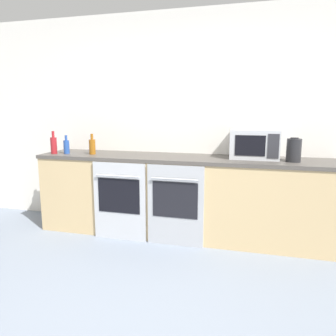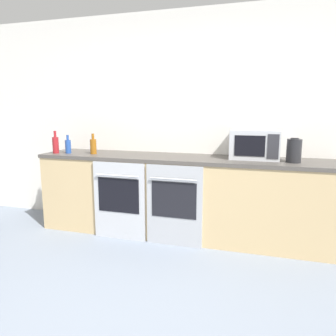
{
  "view_description": "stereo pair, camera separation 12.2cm",
  "coord_description": "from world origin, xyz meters",
  "px_view_note": "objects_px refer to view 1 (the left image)",
  "views": [
    {
      "loc": [
        0.82,
        -1.72,
        1.46
      ],
      "look_at": [
        -0.15,
        1.88,
        0.79
      ],
      "focal_mm": 35.0,
      "sensor_mm": 36.0,
      "label": 1
    },
    {
      "loc": [
        0.94,
        -1.68,
        1.46
      ],
      "look_at": [
        -0.15,
        1.88,
        0.79
      ],
      "focal_mm": 35.0,
      "sensor_mm": 36.0,
      "label": 2
    }
  ],
  "objects_px": {
    "microwave": "(255,144)",
    "bottle_amber": "(92,146)",
    "oven_right": "(175,205)",
    "oven_left": "(119,201)",
    "kettle": "(294,150)",
    "bottle_red": "(54,145)",
    "bottle_blue": "(66,146)"
  },
  "relations": [
    {
      "from": "oven_left",
      "to": "kettle",
      "type": "xyz_separation_m",
      "value": [
        1.82,
        0.27,
        0.6
      ]
    },
    {
      "from": "bottle_amber",
      "to": "kettle",
      "type": "xyz_separation_m",
      "value": [
        2.26,
        0.03,
        0.02
      ]
    },
    {
      "from": "oven_left",
      "to": "bottle_blue",
      "type": "relative_size",
      "value": 3.95
    },
    {
      "from": "microwave",
      "to": "kettle",
      "type": "xyz_separation_m",
      "value": [
        0.39,
        -0.15,
        -0.04
      ]
    },
    {
      "from": "oven_right",
      "to": "kettle",
      "type": "bearing_deg",
      "value": 12.93
    },
    {
      "from": "oven_left",
      "to": "microwave",
      "type": "relative_size",
      "value": 1.71
    },
    {
      "from": "microwave",
      "to": "bottle_blue",
      "type": "relative_size",
      "value": 2.3
    },
    {
      "from": "bottle_red",
      "to": "kettle",
      "type": "height_order",
      "value": "bottle_red"
    },
    {
      "from": "bottle_blue",
      "to": "kettle",
      "type": "relative_size",
      "value": 0.9
    },
    {
      "from": "microwave",
      "to": "bottle_blue",
      "type": "xyz_separation_m",
      "value": [
        -2.2,
        -0.21,
        -0.07
      ]
    },
    {
      "from": "oven_left",
      "to": "kettle",
      "type": "height_order",
      "value": "kettle"
    },
    {
      "from": "microwave",
      "to": "bottle_red",
      "type": "height_order",
      "value": "microwave"
    },
    {
      "from": "bottle_blue",
      "to": "kettle",
      "type": "xyz_separation_m",
      "value": [
        2.59,
        0.06,
        0.03
      ]
    },
    {
      "from": "microwave",
      "to": "bottle_amber",
      "type": "xyz_separation_m",
      "value": [
        -1.87,
        -0.18,
        -0.06
      ]
    },
    {
      "from": "bottle_blue",
      "to": "oven_right",
      "type": "bearing_deg",
      "value": -8.58
    },
    {
      "from": "bottle_red",
      "to": "bottle_blue",
      "type": "xyz_separation_m",
      "value": [
        0.15,
        0.04,
        -0.02
      ]
    },
    {
      "from": "bottle_amber",
      "to": "microwave",
      "type": "bearing_deg",
      "value": 5.46
    },
    {
      "from": "microwave",
      "to": "kettle",
      "type": "distance_m",
      "value": 0.42
    },
    {
      "from": "microwave",
      "to": "bottle_amber",
      "type": "distance_m",
      "value": 1.88
    },
    {
      "from": "microwave",
      "to": "bottle_blue",
      "type": "bearing_deg",
      "value": -174.53
    },
    {
      "from": "oven_left",
      "to": "bottle_amber",
      "type": "height_order",
      "value": "bottle_amber"
    },
    {
      "from": "oven_left",
      "to": "bottle_blue",
      "type": "bearing_deg",
      "value": 164.51
    },
    {
      "from": "bottle_blue",
      "to": "kettle",
      "type": "distance_m",
      "value": 2.59
    },
    {
      "from": "bottle_amber",
      "to": "bottle_red",
      "type": "height_order",
      "value": "bottle_red"
    },
    {
      "from": "bottle_red",
      "to": "oven_right",
      "type": "bearing_deg",
      "value": -6.33
    },
    {
      "from": "oven_right",
      "to": "kettle",
      "type": "xyz_separation_m",
      "value": [
        1.18,
        0.27,
        0.6
      ]
    },
    {
      "from": "microwave",
      "to": "bottle_red",
      "type": "bearing_deg",
      "value": -173.91
    },
    {
      "from": "oven_left",
      "to": "bottle_amber",
      "type": "distance_m",
      "value": 0.76
    },
    {
      "from": "microwave",
      "to": "oven_right",
      "type": "bearing_deg",
      "value": -151.8
    },
    {
      "from": "oven_right",
      "to": "microwave",
      "type": "bearing_deg",
      "value": 28.2
    },
    {
      "from": "oven_right",
      "to": "bottle_blue",
      "type": "height_order",
      "value": "bottle_blue"
    },
    {
      "from": "bottle_red",
      "to": "kettle",
      "type": "xyz_separation_m",
      "value": [
        2.73,
        0.1,
        0.01
      ]
    }
  ]
}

